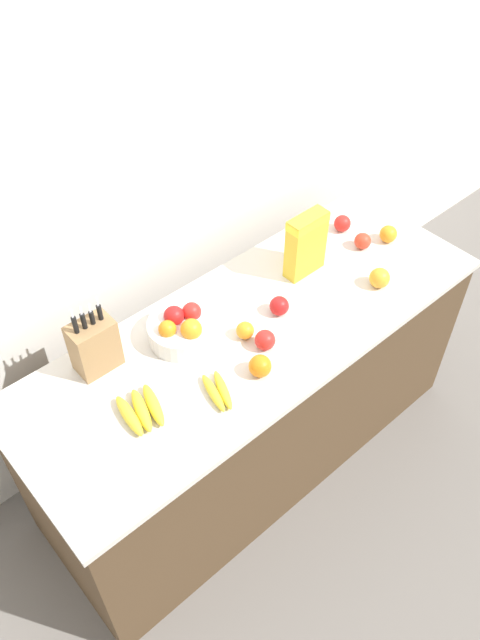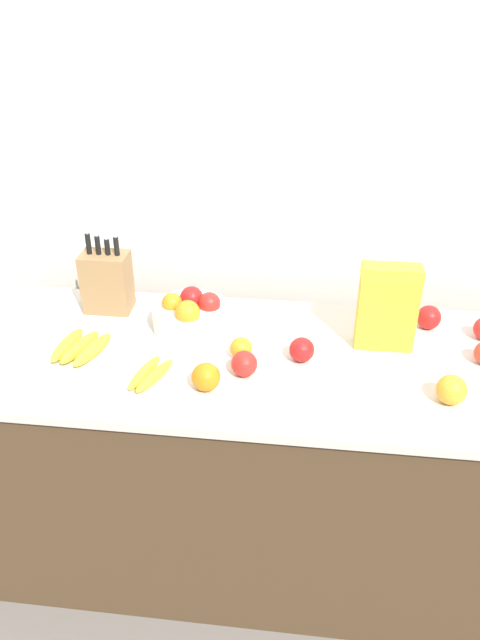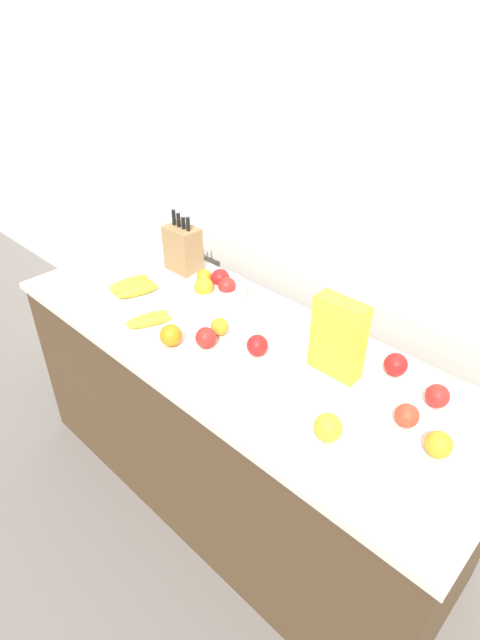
% 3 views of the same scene
% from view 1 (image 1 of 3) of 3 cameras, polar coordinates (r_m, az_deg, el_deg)
% --- Properties ---
extents(ground_plane, '(14.00, 14.00, 0.00)m').
position_cam_1_polar(ground_plane, '(3.18, 1.10, -11.72)').
color(ground_plane, slate).
extents(wall_back, '(9.00, 0.06, 2.60)m').
position_cam_1_polar(wall_back, '(2.58, -7.53, 12.92)').
color(wall_back, silver).
rests_on(wall_back, ground_plane).
extents(counter, '(2.04, 0.74, 0.89)m').
position_cam_1_polar(counter, '(2.81, 1.23, -6.84)').
color(counter, '#4C3823').
rests_on(counter, ground_plane).
extents(knife_block, '(0.16, 0.11, 0.33)m').
position_cam_1_polar(knife_block, '(2.32, -13.18, -2.26)').
color(knife_block, '#937047').
rests_on(knife_block, counter).
extents(cereal_box, '(0.19, 0.08, 0.29)m').
position_cam_1_polar(cereal_box, '(2.63, 6.06, 7.10)').
color(cereal_box, gold).
rests_on(cereal_box, counter).
extents(fruit_bowl, '(0.26, 0.26, 0.14)m').
position_cam_1_polar(fruit_bowl, '(2.40, -5.33, -0.76)').
color(fruit_bowl, silver).
rests_on(fruit_bowl, counter).
extents(banana_bunch_left, '(0.18, 0.22, 0.04)m').
position_cam_1_polar(banana_bunch_left, '(2.21, -9.00, -8.15)').
color(banana_bunch_left, yellow).
rests_on(banana_bunch_left, counter).
extents(banana_bunch_right, '(0.13, 0.20, 0.03)m').
position_cam_1_polar(banana_bunch_right, '(2.24, -2.01, -6.53)').
color(banana_bunch_right, yellow).
rests_on(banana_bunch_right, counter).
extents(apple_rightmost, '(0.08, 0.08, 0.08)m').
position_cam_1_polar(apple_rightmost, '(2.37, 2.30, -1.84)').
color(apple_rightmost, red).
rests_on(apple_rightmost, counter).
extents(apple_leftmost, '(0.08, 0.08, 0.08)m').
position_cam_1_polar(apple_leftmost, '(2.95, 9.34, 8.71)').
color(apple_leftmost, red).
rests_on(apple_leftmost, counter).
extents(apple_front, '(0.08, 0.08, 0.08)m').
position_cam_1_polar(apple_front, '(2.51, 3.60, 1.30)').
color(apple_front, red).
rests_on(apple_front, counter).
extents(apple_by_knife_block, '(0.08, 0.08, 0.08)m').
position_cam_1_polar(apple_by_knife_block, '(2.87, 6.25, 7.86)').
color(apple_by_knife_block, red).
rests_on(apple_by_knife_block, counter).
extents(apple_middle, '(0.08, 0.08, 0.08)m').
position_cam_1_polar(apple_middle, '(2.87, 11.15, 7.10)').
color(apple_middle, red).
rests_on(apple_middle, counter).
extents(orange_front_center, '(0.09, 0.09, 0.09)m').
position_cam_1_polar(orange_front_center, '(2.68, 12.64, 3.77)').
color(orange_front_center, orange).
rests_on(orange_front_center, counter).
extents(orange_front_right, '(0.08, 0.08, 0.08)m').
position_cam_1_polar(orange_front_right, '(2.93, 13.43, 7.64)').
color(orange_front_right, orange).
rests_on(orange_front_right, counter).
extents(orange_back_center, '(0.09, 0.09, 0.09)m').
position_cam_1_polar(orange_back_center, '(2.28, 1.85, -4.23)').
color(orange_back_center, orange).
rests_on(orange_back_center, counter).
extents(orange_mid_right, '(0.07, 0.07, 0.07)m').
position_cam_1_polar(orange_mid_right, '(2.41, 0.47, -0.96)').
color(orange_mid_right, orange).
rests_on(orange_mid_right, counter).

